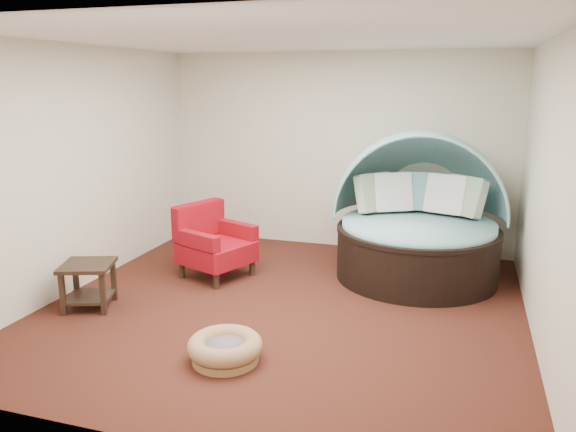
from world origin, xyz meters
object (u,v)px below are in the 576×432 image
(side_table, at_px, (88,279))
(red_armchair, at_px, (213,243))
(pet_basket, at_px, (225,348))
(canopy_daybed, at_px, (419,210))

(side_table, bearing_deg, red_armchair, 58.14)
(pet_basket, height_order, side_table, side_table)
(canopy_daybed, relative_size, side_table, 3.39)
(side_table, bearing_deg, canopy_daybed, 33.45)
(canopy_daybed, bearing_deg, red_armchair, -167.19)
(pet_basket, bearing_deg, side_table, 160.59)
(red_armchair, height_order, side_table, red_armchair)
(pet_basket, distance_m, side_table, 2.01)
(canopy_daybed, height_order, pet_basket, canopy_daybed)
(red_armchair, bearing_deg, pet_basket, -40.91)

